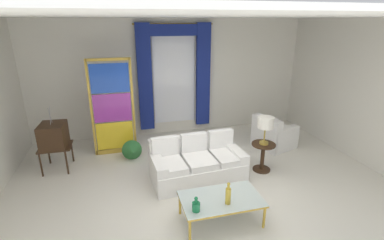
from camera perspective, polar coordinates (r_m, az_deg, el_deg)
ground_plane at (r=5.41m, az=2.61°, el=-13.67°), size 16.00×16.00×0.00m
wall_rear at (r=7.65m, az=-4.12°, el=8.43°), size 8.00×0.12×3.00m
wall_right at (r=7.20m, az=30.37°, el=5.10°), size 0.12×7.00×3.00m
ceiling_slab at (r=5.30m, az=0.40°, el=20.14°), size 8.00×7.60×0.04m
curtained_window at (r=7.45m, az=-3.53°, el=10.03°), size 2.00×0.17×2.70m
couch_white_long at (r=5.63m, az=0.87°, el=-8.64°), size 1.81×1.03×0.86m
coffee_table at (r=4.50m, az=5.83°, el=-15.63°), size 1.22×0.72×0.41m
bottle_blue_decanter at (r=4.30m, az=7.25°, el=-14.70°), size 0.08×0.08×0.35m
bottle_crystal_tall at (r=4.16m, az=0.82°, el=-16.86°), size 0.11×0.11×0.23m
vintage_tv at (r=6.40m, az=-26.01°, el=-2.98°), size 0.62×0.62×1.35m
armchair_white at (r=7.22m, az=15.90°, el=-3.04°), size 1.03×1.02×0.80m
stained_glass_divider at (r=6.60m, az=-15.61°, el=1.99°), size 0.95×0.05×2.20m
peacock_figurine at (r=6.44m, az=-11.90°, el=-6.16°), size 0.44×0.60×0.50m
round_side_table at (r=6.03m, az=13.99°, el=-6.72°), size 0.48×0.48×0.59m
table_lamp_brass at (r=5.77m, az=14.53°, el=-0.71°), size 0.32×0.32×0.57m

